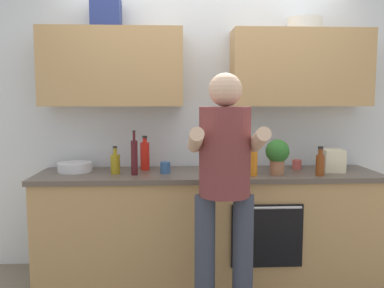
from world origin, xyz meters
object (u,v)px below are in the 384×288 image
Objects in this scene: cup_coffee at (277,165)px; grocery_bag_rice at (334,160)px; mixing_bowl at (75,167)px; bottle_wine at (134,157)px; cup_tea at (165,167)px; person_standing at (225,177)px; bottle_hotsauce at (145,155)px; potted_herb at (277,154)px; bottle_vinegar at (320,164)px; cup_ceramic at (297,164)px; bottle_juice at (254,159)px; bottle_oil at (115,163)px.

cup_coffee is 0.47m from grocery_bag_rice.
mixing_bowl is at bearing 179.26° from cup_coffee.
bottle_wine is 0.28m from cup_tea.
person_standing reaches higher than grocery_bag_rice.
bottle_hotsauce reaches higher than potted_herb.
person_standing is 5.85× the size of mixing_bowl.
grocery_bag_rice is at bearing 2.95° from bottle_wine.
potted_herb reaches higher than cup_tea.
bottle_hotsauce reaches higher than bottle_vinegar.
cup_coffee is at bearing -164.86° from cup_ceramic.
bottle_juice is at bearing -165.86° from grocery_bag_rice.
bottle_juice is 0.53m from bottle_vinegar.
cup_ceramic is (1.33, -0.03, -0.09)m from bottle_hotsauce.
cup_ceramic is (0.74, 0.82, -0.05)m from person_standing.
bottle_juice is 3.35× the size of cup_tea.
cup_ceramic reaches higher than mixing_bowl.
bottle_juice reaches higher than grocery_bag_rice.
cup_coffee is (0.25, 0.25, -0.09)m from bottle_juice.
person_standing is at bearing -59.33° from cup_tea.
cup_tea is (0.25, 0.07, -0.10)m from bottle_wine.
bottle_oil is 1.06× the size of grocery_bag_rice.
grocery_bag_rice reaches higher than mixing_bowl.
bottle_hotsauce is 1.03× the size of potted_herb.
mixing_bowl is 1.69m from potted_herb.
person_standing is 18.17× the size of cup_coffee.
bottle_hotsauce is 3.58× the size of cup_ceramic.
cup_ceramic is at bearing 47.80° from person_standing.
cup_coffee is 1.12× the size of cup_ceramic.
grocery_bag_rice is (0.72, 0.18, -0.04)m from bottle_juice.
cup_ceramic is (0.19, 0.05, -0.01)m from cup_coffee.
person_standing is 0.89m from bottle_wine.
person_standing is at bearing -132.20° from cup_ceramic.
bottle_oil is 0.29m from bottle_hotsauce.
potted_herb is (1.32, -0.10, 0.08)m from bottle_oil.
cup_ceramic is at bearing 34.59° from bottle_juice.
person_standing is 7.84× the size of grocery_bag_rice.
bottle_vinegar is 0.82× the size of potted_herb.
bottle_vinegar reaches higher than mixing_bowl.
person_standing is 1.41m from mixing_bowl.
bottle_hotsauce is at bearing 165.81° from potted_herb.
mixing_bowl is 2.19m from grocery_bag_rice.
bottle_vinegar is (0.53, -0.01, -0.04)m from bottle_juice.
mixing_bowl is at bearing -174.34° from bottle_hotsauce.
bottle_vinegar is 0.80× the size of bottle_hotsauce.
bottle_wine is at bearing 136.91° from person_standing.
bottle_oil is at bearing -174.75° from cup_ceramic.
cup_tea is (-0.96, -0.09, 0.00)m from cup_coffee.
potted_herb is at bearing -1.79° from bottle_wine.
grocery_bag_rice is at bearing 14.14° from bottle_juice.
mixing_bowl is at bearing 177.52° from grocery_bag_rice.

